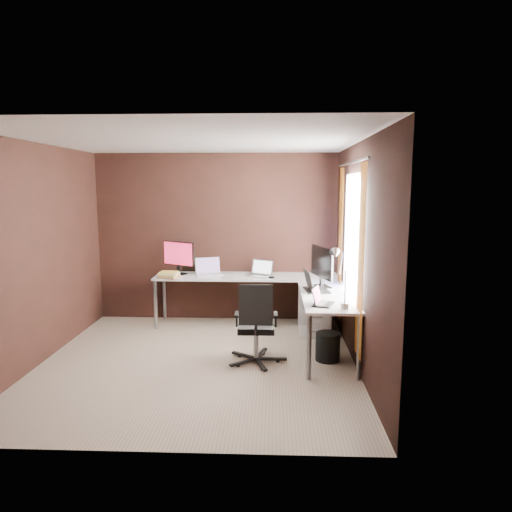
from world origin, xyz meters
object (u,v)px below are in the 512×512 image
at_px(laptop_white, 208,271).
at_px(laptop_black_big, 314,286).
at_px(office_chair, 256,340).
at_px(wastebasket, 328,347).
at_px(book_stack, 169,275).
at_px(laptop_black_small, 321,301).
at_px(drawer_pedestal, 314,312).
at_px(laptop_silver, 261,272).
at_px(desk_lamp, 338,270).
at_px(monitor_right, 322,264).
at_px(monitor_left, 178,256).

bearing_deg(laptop_white, laptop_black_big, -53.23).
height_order(laptop_white, office_chair, laptop_white).
bearing_deg(wastebasket, book_stack, 151.13).
relative_size(laptop_black_small, book_stack, 1.00).
height_order(drawer_pedestal, laptop_silver, laptop_silver).
relative_size(laptop_white, desk_lamp, 0.67).
bearing_deg(monitor_right, laptop_silver, 30.81).
height_order(monitor_left, laptop_black_big, monitor_left).
bearing_deg(book_stack, desk_lamp, -34.74).
xyz_separation_m(monitor_left, laptop_black_big, (1.90, -1.02, -0.21)).
bearing_deg(laptop_white, drawer_pedestal, -33.91).
distance_m(laptop_white, office_chair, 1.81).
relative_size(laptop_silver, wastebasket, 1.25).
height_order(book_stack, desk_lamp, desk_lamp).
bearing_deg(drawer_pedestal, monitor_right, -81.87).
relative_size(laptop_black_big, book_stack, 1.31).
distance_m(monitor_left, office_chair, 2.11).
xyz_separation_m(laptop_black_big, book_stack, (-1.98, 0.74, -0.01)).
bearing_deg(laptop_silver, book_stack, -146.13).
height_order(laptop_black_big, laptop_black_small, laptop_black_big).
bearing_deg(laptop_white, monitor_right, -45.16).
bearing_deg(monitor_left, laptop_black_big, 0.64).
xyz_separation_m(monitor_right, laptop_white, (-1.58, 0.79, -0.24)).
bearing_deg(desk_lamp, laptop_black_small, 129.74).
bearing_deg(laptop_white, desk_lamp, -65.72).
relative_size(laptop_black_small, wastebasket, 1.00).
distance_m(drawer_pedestal, monitor_left, 2.13).
xyz_separation_m(office_chair, wastebasket, (0.83, 0.12, -0.12)).
xyz_separation_m(laptop_white, laptop_silver, (0.77, -0.07, -0.00)).
bearing_deg(monitor_right, drawer_pedestal, -9.47).
bearing_deg(laptop_silver, laptop_black_small, -40.90).
xyz_separation_m(drawer_pedestal, desk_lamp, (0.12, -1.36, 0.83)).
distance_m(laptop_silver, desk_lamp, 1.95).
height_order(laptop_white, laptop_silver, laptop_white).
xyz_separation_m(monitor_right, office_chair, (-0.81, -0.77, -0.75)).
relative_size(book_stack, desk_lamp, 0.51).
bearing_deg(laptop_black_small, desk_lamp, -101.01).
xyz_separation_m(laptop_white, laptop_black_small, (1.48, -1.68, -0.01)).
bearing_deg(laptop_black_small, monitor_left, 67.24).
height_order(desk_lamp, wastebasket, desk_lamp).
bearing_deg(monitor_left, wastebasket, -6.54).
height_order(laptop_silver, desk_lamp, desk_lamp).
height_order(monitor_left, book_stack, monitor_left).
relative_size(laptop_white, laptop_silver, 1.04).
bearing_deg(laptop_black_small, office_chair, 99.07).
distance_m(laptop_silver, laptop_black_big, 1.16).
distance_m(monitor_left, desk_lamp, 2.76).
xyz_separation_m(laptop_black_big, laptop_black_small, (0.02, -0.67, -0.01)).
xyz_separation_m(drawer_pedestal, laptop_silver, (-0.75, 0.35, 0.48)).
xyz_separation_m(laptop_black_small, wastebasket, (0.12, 0.24, -0.61)).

